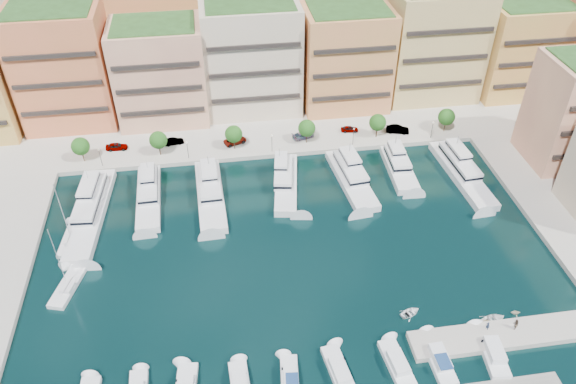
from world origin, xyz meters
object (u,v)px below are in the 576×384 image
(lamppost_3, at_px, (354,134))
(cruiser_8, at_px, (492,352))
(lamppost_0, at_px, (100,155))
(car_2, at_px, (235,141))
(tender_2, at_px, (493,320))
(tree_4, at_px, (378,122))
(lamppost_1, at_px, (187,147))
(yacht_6, at_px, (461,170))
(person_1, at_px, (515,324))
(tender_1, at_px, (485,321))
(car_0, at_px, (117,146))
(tender_3, at_px, (516,312))
(tree_5, at_px, (447,117))
(lamppost_4, at_px, (432,127))
(yacht_5, at_px, (398,165))
(cruiser_7, at_px, (438,359))
(lamppost_2, at_px, (272,140))
(cruiser_4, at_px, (290,379))
(sailboat_1, at_px, (68,287))
(car_5, at_px, (398,129))
(car_4, at_px, (350,129))
(yacht_2, at_px, (210,191))
(car_3, at_px, (303,135))
(tender_0, at_px, (410,313))
(car_1, at_px, (174,141))
(cruiser_6, at_px, (397,364))
(tree_3, at_px, (307,128))
(tree_0, at_px, (80,146))
(tree_2, at_px, (234,134))
(cruiser_5, at_px, (339,372))
(yacht_3, at_px, (286,180))
(yacht_1, at_px, (149,194))
(person_0, at_px, (488,326))
(yacht_0, at_px, (91,208))
(sailboat_2, at_px, (71,240))

(lamppost_3, relative_size, cruiser_8, 0.45)
(lamppost_0, xyz_separation_m, car_2, (28.31, 4.36, -2.12))
(tender_2, bearing_deg, tree_4, -7.87)
(lamppost_1, xyz_separation_m, yacht_6, (55.90, -12.86, -2.62))
(person_1, bearing_deg, tender_1, -74.92)
(car_0, bearing_deg, tender_3, -127.34)
(tree_5, relative_size, car_0, 1.22)
(lamppost_4, height_order, yacht_5, yacht_5)
(lamppost_4, distance_m, cruiser_7, 59.00)
(tree_4, distance_m, lamppost_2, 24.13)
(lamppost_2, distance_m, cruiser_8, 61.41)
(tree_5, height_order, cruiser_4, tree_5)
(sailboat_1, xyz_separation_m, car_5, (67.49, 36.64, 1.54))
(car_4, xyz_separation_m, car_5, (10.72, -2.07, 0.18))
(cruiser_8, xyz_separation_m, tender_1, (1.51, 5.60, -0.18))
(yacht_2, distance_m, car_3, 27.16)
(tender_3, distance_m, tender_0, 16.58)
(lamppost_4, distance_m, tender_3, 49.52)
(car_1, bearing_deg, tree_4, -102.23)
(car_0, bearing_deg, cruiser_6, -141.59)
(tree_3, bearing_deg, lamppost_3, -12.95)
(lamppost_3, bearing_deg, tree_0, 177.73)
(cruiser_8, relative_size, car_4, 2.36)
(cruiser_7, distance_m, tender_1, 11.27)
(lamppost_3, bearing_deg, yacht_5, -51.24)
(tree_2, relative_size, tree_3, 1.00)
(cruiser_5, xyz_separation_m, tender_2, (25.65, 5.60, -0.11))
(yacht_3, relative_size, tender_1, 13.98)
(yacht_1, bearing_deg, car_5, 14.85)
(tender_2, height_order, tender_3, tender_2)
(tree_4, bearing_deg, lamppost_0, -177.80)
(tree_0, height_order, tender_3, tree_0)
(lamppost_2, xyz_separation_m, cruiser_6, (11.01, -55.79, -3.28))
(cruiser_6, relative_size, car_3, 1.67)
(car_3, bearing_deg, yacht_1, 96.53)
(lamppost_4, height_order, tender_3, lamppost_4)
(tree_0, distance_m, tree_4, 64.00)
(yacht_6, height_order, cruiser_8, yacht_6)
(tender_0, relative_size, car_2, 0.67)
(cruiser_5, bearing_deg, yacht_3, 91.44)
(yacht_6, xyz_separation_m, car_4, (-19.36, 18.24, 0.46))
(tree_2, bearing_deg, tree_0, 180.00)
(tree_4, height_order, tender_3, tree_4)
(tender_3, xyz_separation_m, tender_1, (-5.40, -0.93, -0.03))
(car_4, bearing_deg, yacht_2, 125.27)
(car_0, xyz_separation_m, person_0, (59.63, -57.84, -0.00))
(cruiser_6, bearing_deg, cruiser_5, -179.96)
(tree_5, relative_size, yacht_0, 0.21)
(tree_4, relative_size, tender_0, 1.64)
(sailboat_2, relative_size, sailboat_1, 1.00)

